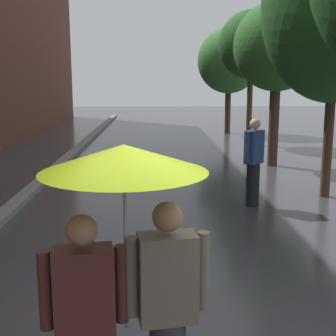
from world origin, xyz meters
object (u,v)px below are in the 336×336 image
object	(u,v)px
street_tree_2	(277,47)
street_tree_4	(229,61)
street_tree_3	(251,45)
pedestrian_walking_midground	(254,162)
couple_under_umbrella	(126,249)

from	to	relation	value
street_tree_2	street_tree_4	bearing A→B (deg)	90.24
street_tree_3	pedestrian_walking_midground	bearing A→B (deg)	-100.98
street_tree_4	pedestrian_walking_midground	bearing A→B (deg)	-96.68
street_tree_2	pedestrian_walking_midground	distance (m)	5.21
street_tree_2	street_tree_4	size ratio (longest dim) A/B	0.96
street_tree_3	couple_under_umbrella	size ratio (longest dim) A/B	2.42
street_tree_3	street_tree_4	world-z (taller)	street_tree_3
couple_under_umbrella	pedestrian_walking_midground	xyz separation A→B (m)	(2.14, 5.89, -0.48)
street_tree_2	couple_under_umbrella	size ratio (longest dim) A/B	2.24
street_tree_2	street_tree_4	world-z (taller)	street_tree_4
street_tree_2	street_tree_3	world-z (taller)	street_tree_3
street_tree_3	pedestrian_walking_midground	xyz separation A→B (m)	(-1.70, -8.78, -2.87)
pedestrian_walking_midground	couple_under_umbrella	bearing A→B (deg)	-110.01
street_tree_2	pedestrian_walking_midground	size ratio (longest dim) A/B	2.67
street_tree_4	couple_under_umbrella	world-z (taller)	street_tree_4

